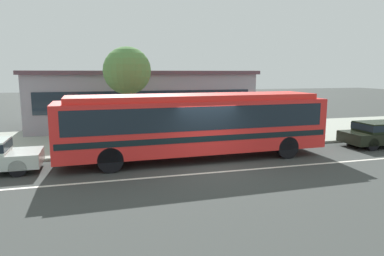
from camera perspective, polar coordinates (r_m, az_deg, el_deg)
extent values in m
plane|color=#393C3A|center=(14.32, 2.82, -6.42)|extent=(120.00, 120.00, 0.00)
cube|color=#999E91|center=(20.72, -3.19, -1.38)|extent=(60.00, 8.00, 0.12)
cube|color=silver|center=(13.59, 3.90, -7.27)|extent=(56.00, 0.16, 0.01)
cube|color=red|center=(15.32, 0.49, 0.50)|extent=(11.83, 2.73, 2.22)
cube|color=red|center=(15.18, 0.50, 5.09)|extent=(10.88, 2.41, 0.24)
cube|color=#19232D|center=(15.26, 0.50, 2.15)|extent=(11.12, 2.74, 0.98)
cube|color=black|center=(15.38, 0.49, -0.98)|extent=(11.59, 2.75, 0.24)
cube|color=#19232D|center=(17.88, 18.67, 2.70)|extent=(0.16, 2.20, 1.07)
cylinder|color=black|center=(18.06, 11.64, -1.70)|extent=(1.01, 0.30, 1.00)
cylinder|color=black|center=(16.19, 15.38, -3.09)|extent=(1.01, 0.30, 1.00)
cylinder|color=black|center=(15.93, -13.81, -3.22)|extent=(1.01, 0.30, 1.00)
cylinder|color=black|center=(13.78, -13.28, -5.13)|extent=(1.01, 0.30, 1.00)
cylinder|color=black|center=(15.97, -25.71, -4.51)|extent=(0.64, 0.23, 0.64)
cylinder|color=black|center=(14.49, -26.69, -5.91)|extent=(0.64, 0.23, 0.64)
cube|color=black|center=(20.66, 28.90, 0.21)|extent=(2.66, 1.64, 0.50)
cube|color=#19232D|center=(20.66, 28.90, 0.28)|extent=(2.71, 1.66, 0.32)
cylinder|color=black|center=(20.49, 24.55, -1.58)|extent=(0.64, 0.23, 0.64)
cylinder|color=black|center=(19.32, 27.50, -2.40)|extent=(0.64, 0.23, 0.64)
cylinder|color=navy|center=(18.46, 4.37, -1.18)|extent=(0.14, 0.14, 0.84)
cylinder|color=navy|center=(18.61, 4.21, -1.10)|extent=(0.14, 0.14, 0.84)
cylinder|color=#3E954B|center=(18.42, 4.32, 1.10)|extent=(0.34, 0.34, 0.63)
sphere|color=#E2B291|center=(18.37, 4.33, 2.40)|extent=(0.22, 0.22, 0.22)
cylinder|color=gray|center=(18.36, 10.82, 0.96)|extent=(0.08, 0.08, 2.31)
cube|color=yellow|center=(18.25, 10.91, 3.93)|extent=(0.05, 0.44, 0.56)
cylinder|color=brown|center=(19.34, -10.40, 2.26)|extent=(0.38, 0.38, 2.90)
sphere|color=#508241|center=(19.21, -10.60, 9.24)|extent=(2.57, 2.57, 2.57)
cube|color=gray|center=(26.02, -8.48, 4.66)|extent=(14.74, 8.04, 3.70)
cube|color=#19232D|center=(22.02, -7.13, 4.37)|extent=(13.56, 0.04, 1.33)
cube|color=#513942|center=(25.94, -8.58, 9.00)|extent=(15.14, 8.44, 0.24)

